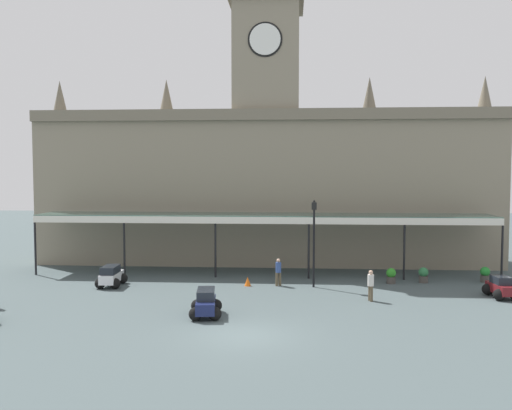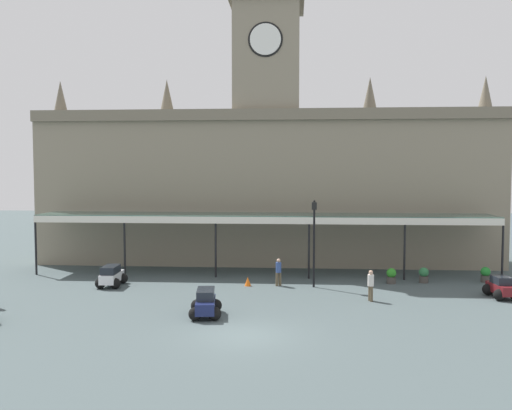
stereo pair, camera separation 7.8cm
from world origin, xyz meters
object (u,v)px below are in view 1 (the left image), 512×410
(car_maroon_sedan, at_px, (501,289))
(planter_near_kerb, at_px, (391,276))
(car_white_estate, at_px, (111,277))
(pedestrian_near_entrance, at_px, (278,271))
(pedestrian_beside_cars, at_px, (371,284))
(planter_forecourt_centre, at_px, (485,274))
(victorian_lamppost, at_px, (314,234))
(traffic_cone, at_px, (248,281))
(car_navy_estate, at_px, (206,304))
(planter_by_canopy, at_px, (423,275))

(car_maroon_sedan, bearing_deg, planter_near_kerb, 147.61)
(car_white_estate, height_order, pedestrian_near_entrance, pedestrian_near_entrance)
(car_maroon_sedan, relative_size, planter_near_kerb, 2.21)
(pedestrian_near_entrance, distance_m, pedestrian_beside_cars, 6.15)
(car_white_estate, relative_size, planter_forecourt_centre, 2.37)
(pedestrian_near_entrance, height_order, planter_forecourt_centre, pedestrian_near_entrance)
(car_white_estate, xyz_separation_m, victorian_lamppost, (12.24, 0.59, 2.67))
(planter_forecourt_centre, bearing_deg, traffic_cone, -171.57)
(traffic_cone, bearing_deg, pedestrian_near_entrance, 5.45)
(planter_forecourt_centre, height_order, planter_near_kerb, same)
(victorian_lamppost, relative_size, planter_forecourt_centre, 5.47)
(car_white_estate, bearing_deg, car_navy_estate, -42.67)
(pedestrian_near_entrance, height_order, pedestrian_beside_cars, same)
(planter_by_canopy, relative_size, planter_near_kerb, 1.00)
(car_maroon_sedan, relative_size, traffic_cone, 3.79)
(car_white_estate, relative_size, planter_by_canopy, 2.37)
(car_white_estate, xyz_separation_m, planter_by_canopy, (19.15, 2.36, -0.07))
(car_navy_estate, distance_m, planter_by_canopy, 15.07)
(car_navy_estate, height_order, pedestrian_beside_cars, pedestrian_beside_cars)
(traffic_cone, distance_m, planter_near_kerb, 8.94)
(planter_forecourt_centre, bearing_deg, car_navy_estate, -150.75)
(car_maroon_sedan, bearing_deg, planter_by_canopy, 131.00)
(pedestrian_beside_cars, relative_size, planter_near_kerb, 1.74)
(car_maroon_sedan, relative_size, pedestrian_near_entrance, 1.27)
(pedestrian_beside_cars, bearing_deg, pedestrian_near_entrance, 145.21)
(pedestrian_beside_cars, distance_m, planter_near_kerb, 5.07)
(car_maroon_sedan, xyz_separation_m, planter_by_canopy, (-3.31, 3.80, -0.01))
(car_maroon_sedan, relative_size, planter_forecourt_centre, 2.21)
(planter_forecourt_centre, relative_size, planter_near_kerb, 1.00)
(car_white_estate, xyz_separation_m, planter_forecourt_centre, (23.07, 2.83, -0.07))
(car_navy_estate, height_order, victorian_lamppost, victorian_lamppost)
(planter_near_kerb, bearing_deg, pedestrian_near_entrance, -170.57)
(car_navy_estate, distance_m, planter_near_kerb, 13.17)
(planter_by_canopy, bearing_deg, planter_near_kerb, -169.20)
(planter_by_canopy, bearing_deg, car_maroon_sedan, -49.00)
(victorian_lamppost, bearing_deg, planter_by_canopy, 14.35)
(victorian_lamppost, height_order, planter_near_kerb, victorian_lamppost)
(car_white_estate, bearing_deg, planter_forecourt_centre, 6.99)
(pedestrian_beside_cars, distance_m, planter_by_canopy, 6.46)
(planter_forecourt_centre, distance_m, planter_by_canopy, 3.95)
(planter_near_kerb, bearing_deg, car_maroon_sedan, -32.39)
(car_white_estate, bearing_deg, car_maroon_sedan, -3.67)
(pedestrian_near_entrance, distance_m, planter_forecourt_centre, 13.13)
(car_maroon_sedan, height_order, planter_by_canopy, car_maroon_sedan)
(car_navy_estate, xyz_separation_m, pedestrian_near_entrance, (3.30, 7.09, 0.34))
(pedestrian_beside_cars, xyz_separation_m, victorian_lamppost, (-2.92, 3.29, 2.33))
(pedestrian_beside_cars, bearing_deg, car_maroon_sedan, 9.77)
(planter_forecourt_centre, bearing_deg, car_maroon_sedan, -98.20)
(planter_by_canopy, bearing_deg, pedestrian_near_entrance, -170.26)
(pedestrian_beside_cars, distance_m, planter_forecourt_centre, 9.66)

